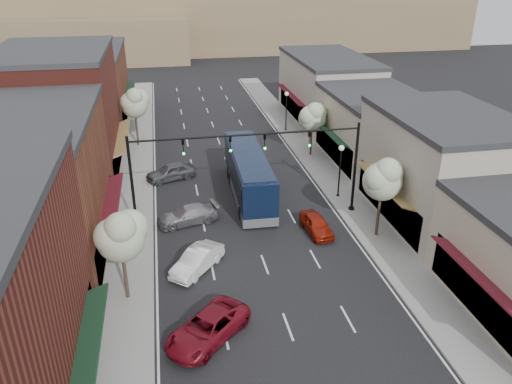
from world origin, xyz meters
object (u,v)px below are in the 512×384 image
signal_mast_right (325,156)px  lamp_post_near (340,163)px  coach_bus (249,174)px  lamp_post_far (286,105)px  parked_car_b (197,260)px  parked_car_d (171,172)px  tree_left_far (135,102)px  red_hatchback (316,224)px  parked_car_a (208,328)px  tree_left_near (121,234)px  parked_car_c (188,215)px  tree_right_near (384,178)px  signal_mast_left (166,168)px  tree_right_far (313,116)px

signal_mast_right → lamp_post_near: 3.69m
coach_bus → lamp_post_far: bearing=67.5°
parked_car_b → parked_car_d: size_ratio=0.97×
tree_left_far → lamp_post_far: tree_left_far is taller
parked_car_d → red_hatchback: bearing=21.0°
parked_car_d → signal_mast_right: bearing=32.2°
signal_mast_right → lamp_post_near: size_ratio=1.85×
red_hatchback → parked_car_a: 12.72m
tree_left_near → parked_car_c: tree_left_near is taller
coach_bus → signal_mast_right: bearing=-40.1°
tree_left_far → parked_car_a: (4.05, -30.03, -3.92)m
signal_mast_right → lamp_post_far: size_ratio=1.85×
lamp_post_near → parked_car_d: size_ratio=1.04×
coach_bus → tree_right_near: bearing=-46.3°
parked_car_a → signal_mast_left: bearing=142.2°
signal_mast_left → tree_right_far: bearing=40.5°
tree_right_far → lamp_post_far: size_ratio=1.22×
signal_mast_left → parked_car_b: 7.15m
coach_bus → red_hatchback: size_ratio=3.18×
signal_mast_right → tree_left_far: 22.68m
signal_mast_right → coach_bus: size_ratio=0.69×
signal_mast_left → parked_car_a: (1.42, -12.09, -3.94)m
tree_right_near → tree_left_far: size_ratio=0.97×
tree_right_far → parked_car_b: (-12.55, -17.75, -3.31)m
signal_mast_right → parked_car_b: (-9.82, -5.80, -3.94)m
parked_car_d → parked_car_c: bearing=-13.0°
red_hatchback → tree_right_near: bearing=-23.9°
tree_right_far → coach_bus: (-7.55, -7.65, -2.10)m
coach_bus → tree_left_far: bearing=125.1°
parked_car_a → parked_car_d: 20.77m
tree_left_far → lamp_post_far: size_ratio=1.38×
signal_mast_right → red_hatchback: 4.97m
signal_mast_left → tree_right_near: signal_mast_left is taller
parked_car_a → tree_right_near: bearing=78.1°
lamp_post_near → parked_car_d: 14.63m
parked_car_a → parked_car_c: (-0.16, 12.50, -0.04)m
signal_mast_right → red_hatchback: (-1.26, -2.69, -3.98)m
tree_right_far → parked_car_a: (-12.55, -24.03, -3.31)m
tree_right_near → coach_bus: size_ratio=0.50×
signal_mast_right → tree_left_far: signal_mast_right is taller
lamp_post_near → lamp_post_far: bearing=90.0°
lamp_post_far → parked_car_d: size_ratio=1.04×
lamp_post_near → red_hatchback: bearing=-123.5°
signal_mast_right → tree_left_near: signal_mast_right is taller
signal_mast_left → parked_car_a: 12.79m
tree_right_near → parked_car_d: (-13.63, 12.71, -3.72)m
tree_right_near → parked_car_b: size_ratio=1.44×
tree_left_far → coach_bus: (9.05, -13.65, -2.72)m
tree_left_far → signal_mast_right: bearing=-52.3°
signal_mast_right → lamp_post_near: bearing=48.9°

